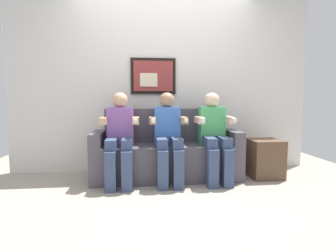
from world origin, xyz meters
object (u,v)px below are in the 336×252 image
(side_table_right, at_px, (264,158))
(couch, at_px, (167,154))
(person_on_left, at_px, (120,134))
(person_on_right, at_px, (214,133))
(person_in_middle, at_px, (168,134))

(side_table_right, bearing_deg, couch, 175.30)
(couch, xyz_separation_m, person_on_left, (-0.58, -0.17, 0.29))
(person_on_right, bearing_deg, side_table_right, 4.98)
(person_on_right, distance_m, side_table_right, 0.79)
(couch, bearing_deg, person_in_middle, -90.02)
(side_table_right, bearing_deg, person_on_right, -175.02)
(couch, bearing_deg, person_on_left, -163.98)
(person_in_middle, bearing_deg, person_on_right, 0.00)
(person_in_middle, height_order, person_on_right, same)
(person_on_left, distance_m, side_table_right, 1.90)
(person_on_left, xyz_separation_m, person_in_middle, (0.58, -0.00, 0.00))
(person_on_left, bearing_deg, person_on_right, -0.02)
(person_on_left, relative_size, side_table_right, 2.22)
(couch, height_order, person_on_left, person_on_left)
(person_on_right, xyz_separation_m, side_table_right, (0.71, 0.06, -0.36))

